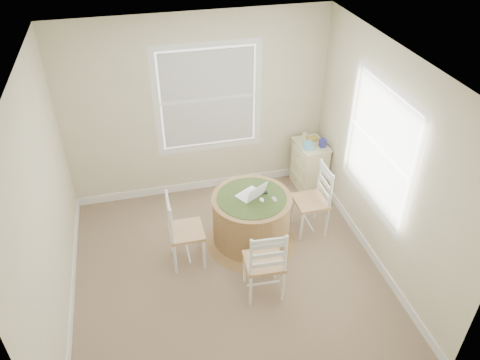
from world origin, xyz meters
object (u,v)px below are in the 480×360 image
object	(u,v)px
round_table	(251,218)
corner_chest	(309,165)
chair_left	(186,231)
laptop	(251,194)
chair_near	(264,261)
chair_right	(311,201)

from	to	relation	value
round_table	corner_chest	world-z (taller)	corner_chest
chair_left	round_table	bearing A→B (deg)	-79.79
chair_left	laptop	xyz separation A→B (m)	(0.84, 0.18, 0.26)
chair_near	corner_chest	xyz separation A→B (m)	(1.24, 1.84, -0.11)
chair_near	corner_chest	size ratio (longest dim) A/B	1.31
chair_left	chair_right	xyz separation A→B (m)	(1.64, 0.19, 0.00)
laptop	round_table	bearing A→B (deg)	51.42
chair_left	chair_right	size ratio (longest dim) A/B	1.00
chair_left	chair_near	size ratio (longest dim) A/B	1.00
round_table	corner_chest	xyz separation A→B (m)	(1.15, 0.99, -0.02)
laptop	corner_chest	distance (m)	1.54
chair_left	chair_near	world-z (taller)	same
chair_near	laptop	world-z (taller)	chair_near
laptop	corner_chest	bearing A→B (deg)	-170.82
chair_near	laptop	bearing A→B (deg)	-92.38
round_table	corner_chest	distance (m)	1.52
chair_near	chair_right	xyz separation A→B (m)	(0.88, 0.89, 0.00)
chair_left	corner_chest	xyz separation A→B (m)	(1.99, 1.14, -0.11)
round_table	chair_right	distance (m)	0.80
chair_near	chair_right	size ratio (longest dim) A/B	1.00
chair_right	laptop	bearing A→B (deg)	-90.26
chair_right	laptop	size ratio (longest dim) A/B	2.37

